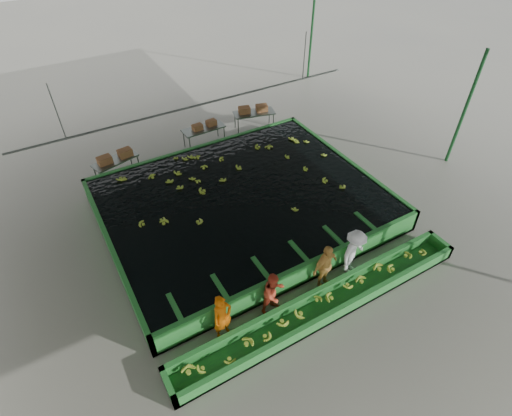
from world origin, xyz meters
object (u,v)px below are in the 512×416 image
sorting_trough (325,305)px  packing_table_mid (204,136)px  box_stack_left (116,160)px  packing_table_right (254,121)px  box_stack_mid (205,127)px  flotation_tank (243,204)px  worker_a (222,317)px  box_stack_right (253,112)px  worker_c (325,267)px  worker_d (354,252)px  worker_b (274,293)px  packing_table_left (117,168)px

sorting_trough → packing_table_mid: bearing=85.6°
sorting_trough → box_stack_left: 10.45m
packing_table_right → box_stack_left: (-7.01, -0.60, 0.40)m
sorting_trough → packing_table_mid: 10.37m
box_stack_mid → box_stack_left: bearing=-173.4°
flotation_tank → packing_table_right: packing_table_right is taller
sorting_trough → worker_a: size_ratio=6.10×
packing_table_right → box_stack_left: box_stack_left is taller
flotation_tank → box_stack_right: (3.56, 5.41, 0.46)m
worker_c → worker_d: (1.14, 0.00, 0.02)m
flotation_tank → box_stack_mid: box_stack_mid is taller
worker_c → packing_table_right: size_ratio=0.86×
box_stack_mid → flotation_tank: bearing=-99.4°
box_stack_left → worker_b: bearing=-76.9°
worker_c → box_stack_left: bearing=104.1°
box_stack_mid → box_stack_right: 2.70m
flotation_tank → box_stack_right: box_stack_right is taller
worker_d → packing_table_mid: size_ratio=0.89×
packing_table_left → packing_table_mid: size_ratio=0.95×
flotation_tank → worker_c: size_ratio=5.82×
packing_table_left → box_stack_left: (0.03, -0.01, 0.43)m
worker_b → worker_c: worker_c is taller
box_stack_left → box_stack_mid: box_stack_mid is taller
worker_a → box_stack_right: (6.55, 9.71, 0.09)m
box_stack_mid → worker_b: bearing=-102.9°
worker_a → worker_d: (4.66, 0.00, 0.06)m
sorting_trough → worker_d: size_ratio=5.69×
sorting_trough → worker_d: (1.67, 0.80, 0.63)m
packing_table_mid → box_stack_mid: size_ratio=1.66×
sorting_trough → worker_a: bearing=165.0°
flotation_tank → packing_table_right: (3.59, 5.35, 0.01)m
sorting_trough → packing_table_left: 10.45m
worker_c → flotation_tank: bearing=87.6°
box_stack_left → box_stack_right: size_ratio=1.01×
packing_table_left → box_stack_right: (7.02, 0.65, 0.49)m
sorting_trough → box_stack_mid: size_ratio=8.40×
worker_d → packing_table_right: worker_d is taller
worker_c → worker_b: bearing=170.5°
sorting_trough → worker_c: worker_c is taller
box_stack_left → box_stack_mid: 4.32m
worker_c → packing_table_right: bearing=62.9°
sorting_trough → box_stack_left: (-3.43, 9.85, 0.60)m
worker_a → packing_table_left: 9.08m
sorting_trough → packing_table_left: (-3.46, 9.86, 0.18)m
worker_c → box_stack_mid: (0.33, 9.55, 0.04)m
sorting_trough → worker_b: (-1.32, 0.80, 0.53)m
worker_d → box_stack_mid: 9.58m
worker_b → packing_table_left: bearing=93.2°
sorting_trough → packing_table_mid: size_ratio=5.06×
worker_a → box_stack_left: (-0.44, 9.05, 0.03)m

